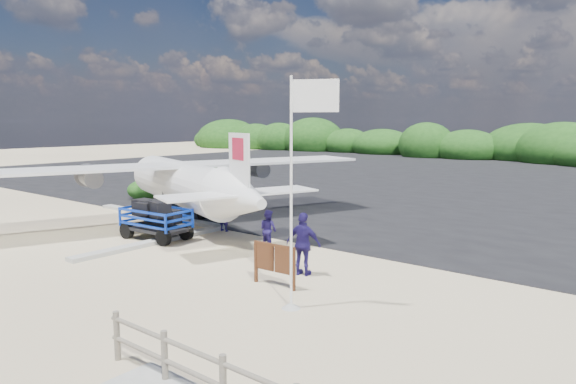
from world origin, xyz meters
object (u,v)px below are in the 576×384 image
crew_a (224,213)px  baggage_cart (157,239)px  crew_b (268,229)px  crew_c (303,244)px  flagpole (291,308)px  signboard (274,286)px

crew_a → baggage_cart: bearing=67.5°
crew_b → crew_a: bearing=-10.7°
baggage_cart → crew_c: (7.52, -0.16, 0.98)m
crew_b → crew_c: 3.48m
baggage_cart → crew_a: 3.07m
flagpole → crew_b: flagpole is taller
crew_b → crew_c: crew_c is taller
signboard → crew_c: 1.70m
baggage_cart → crew_b: bearing=15.5°
flagpole → crew_a: flagpole is taller
baggage_cart → flagpole: (8.98, -2.61, 0.00)m
signboard → crew_a: crew_a is taller
flagpole → baggage_cart: bearing=163.8°
baggage_cart → crew_c: bearing=-5.4°
crew_b → signboard: bearing=140.7°
baggage_cart → flagpole: 9.35m
baggage_cart → crew_b: size_ratio=2.04×
crew_a → crew_b: 3.72m
baggage_cart → flagpole: bearing=-20.4°
signboard → crew_a: 7.87m
crew_a → flagpole: bearing=143.3°
baggage_cart → crew_b: 4.88m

